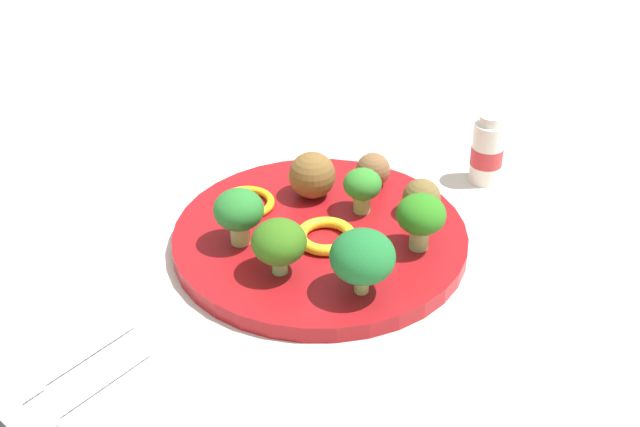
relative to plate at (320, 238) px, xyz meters
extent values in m
plane|color=silver|center=(0.00, 0.00, -0.01)|extent=(4.00, 4.00, 0.00)
cylinder|color=maroon|center=(0.00, 0.00, 0.00)|extent=(0.28, 0.28, 0.02)
cylinder|color=#8CCB74|center=(0.07, 0.01, 0.02)|extent=(0.01, 0.01, 0.01)
ellipsoid|color=#366B19|center=(0.07, 0.01, 0.04)|extent=(0.05, 0.05, 0.04)
cylinder|color=#A8C266|center=(0.05, 0.09, 0.02)|extent=(0.01, 0.01, 0.02)
ellipsoid|color=#1F6E31|center=(0.05, 0.09, 0.04)|extent=(0.06, 0.06, 0.04)
cylinder|color=#95BA6E|center=(-0.04, 0.09, 0.02)|extent=(0.02, 0.02, 0.02)
ellipsoid|color=#2B781C|center=(-0.04, 0.09, 0.04)|extent=(0.05, 0.05, 0.04)
cylinder|color=#92C266|center=(-0.05, 0.01, 0.02)|extent=(0.02, 0.02, 0.02)
ellipsoid|color=#32822A|center=(-0.05, 0.01, 0.04)|extent=(0.04, 0.04, 0.03)
cylinder|color=#A8C06B|center=(0.06, -0.05, 0.02)|extent=(0.02, 0.02, 0.02)
ellipsoid|color=#2A772E|center=(0.06, -0.05, 0.04)|extent=(0.05, 0.05, 0.04)
sphere|color=brown|center=(-0.04, -0.05, 0.03)|extent=(0.05, 0.05, 0.05)
sphere|color=brown|center=(-0.09, 0.06, 0.03)|extent=(0.04, 0.04, 0.04)
sphere|color=brown|center=(-0.10, -0.01, 0.03)|extent=(0.04, 0.04, 0.04)
torus|color=yellow|center=(0.01, 0.01, 0.01)|extent=(0.08, 0.08, 0.01)
torus|color=yellow|center=(0.01, -0.08, 0.01)|extent=(0.06, 0.06, 0.01)
cube|color=white|center=(0.27, -0.03, -0.01)|extent=(0.18, 0.13, 0.01)
cube|color=silver|center=(0.25, -0.01, 0.00)|extent=(0.09, 0.01, 0.01)
cube|color=silver|center=(0.31, -0.01, 0.00)|extent=(0.03, 0.02, 0.01)
cube|color=silver|center=(0.24, -0.05, 0.00)|extent=(0.09, 0.01, 0.01)
cube|color=silver|center=(0.31, -0.05, 0.00)|extent=(0.06, 0.02, 0.01)
cylinder|color=white|center=(-0.21, 0.06, 0.03)|extent=(0.03, 0.03, 0.07)
cylinder|color=red|center=(-0.21, 0.06, 0.02)|extent=(0.03, 0.03, 0.02)
cylinder|color=silver|center=(-0.21, 0.06, 0.06)|extent=(0.02, 0.02, 0.01)
camera|label=1|loc=(0.50, 0.41, 0.45)|focal=46.41mm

